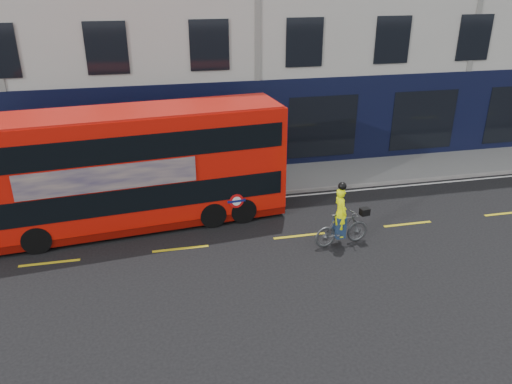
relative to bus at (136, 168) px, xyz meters
name	(u,v)px	position (x,y,z in m)	size (l,w,h in m)	color
ground	(313,259)	(5.19, -3.62, -2.10)	(120.00, 120.00, 0.00)	black
pavement	(265,180)	(5.19, 2.88, -2.04)	(60.00, 3.00, 0.12)	slate
kerb	(274,193)	(5.19, 1.38, -2.04)	(60.00, 0.12, 0.13)	gray
road_edge_line	(276,198)	(5.19, 1.08, -2.10)	(58.00, 0.10, 0.01)	silver
lane_dashes	(299,236)	(5.19, -2.12, -2.10)	(58.00, 0.12, 0.01)	gold
bus	(136,168)	(0.00, 0.00, 0.00)	(10.35, 3.29, 4.10)	red
cyclist	(342,224)	(6.33, -2.95, -1.36)	(1.95, 0.78, 2.22)	#4B4E50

